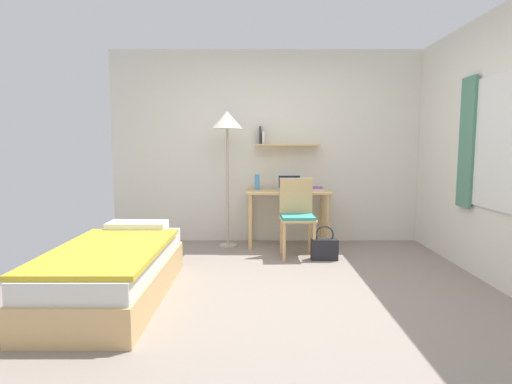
{
  "coord_description": "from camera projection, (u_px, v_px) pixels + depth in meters",
  "views": [
    {
      "loc": [
        -0.23,
        -3.66,
        1.32
      ],
      "look_at": [
        -0.21,
        0.51,
        0.85
      ],
      "focal_mm": 28.92,
      "sensor_mm": 36.0,
      "label": 1
    }
  ],
  "objects": [
    {
      "name": "wall_back",
      "position": [
        271.0,
        147.0,
        5.65
      ],
      "size": [
        4.4,
        0.27,
        2.6
      ],
      "color": "silver",
      "rests_on": "ground_plane"
    },
    {
      "name": "desk_chair",
      "position": [
        296.0,
        213.0,
        4.93
      ],
      "size": [
        0.43,
        0.4,
        0.93
      ],
      "color": "tan",
      "rests_on": "ground_plane"
    },
    {
      "name": "bed",
      "position": [
        113.0,
        271.0,
        3.56
      ],
      "size": [
        0.86,
        1.87,
        0.54
      ],
      "color": "tan",
      "rests_on": "ground_plane"
    },
    {
      "name": "wall_right",
      "position": [
        507.0,
        148.0,
        3.67
      ],
      "size": [
        0.1,
        4.4,
        2.6
      ],
      "color": "silver",
      "rests_on": "ground_plane"
    },
    {
      "name": "standing_lamp",
      "position": [
        226.0,
        128.0,
        5.26
      ],
      "size": [
        0.39,
        0.39,
        1.76
      ],
      "color": "#B2A893",
      "rests_on": "ground_plane"
    },
    {
      "name": "book_stack",
      "position": [
        315.0,
        189.0,
        5.44
      ],
      "size": [
        0.19,
        0.25,
        0.04
      ],
      "color": "silver",
      "rests_on": "desk"
    },
    {
      "name": "water_bottle",
      "position": [
        256.0,
        182.0,
        5.45
      ],
      "size": [
        0.06,
        0.06,
        0.21
      ],
      "primitive_type": "cylinder",
      "color": "#4C99DB",
      "rests_on": "desk"
    },
    {
      "name": "laptop",
      "position": [
        288.0,
        186.0,
        5.42
      ],
      "size": [
        0.32,
        0.21,
        0.2
      ],
      "color": "#B7BABF",
      "rests_on": "desk"
    },
    {
      "name": "desk",
      "position": [
        286.0,
        201.0,
        5.41
      ],
      "size": [
        1.08,
        0.55,
        0.74
      ],
      "color": "tan",
      "rests_on": "ground_plane"
    },
    {
      "name": "handbag",
      "position": [
        323.0,
        248.0,
        4.78
      ],
      "size": [
        0.31,
        0.13,
        0.4
      ],
      "color": "#232328",
      "rests_on": "ground_plane"
    },
    {
      "name": "ground_plane",
      "position": [
        280.0,
        290.0,
        3.79
      ],
      "size": [
        5.28,
        5.28,
        0.0
      ],
      "primitive_type": "plane",
      "color": "gray"
    }
  ]
}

